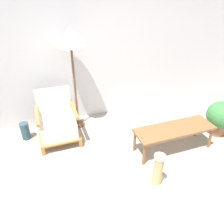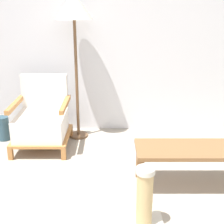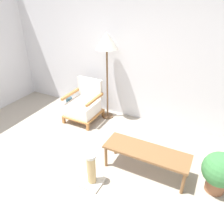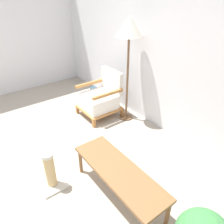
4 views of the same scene
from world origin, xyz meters
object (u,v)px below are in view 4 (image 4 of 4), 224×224
object	(u,v)px
floor_lamp	(129,31)
scratching_post	(51,173)
armchair	(100,98)
coffee_table	(119,173)
vase	(94,94)

from	to	relation	value
floor_lamp	scratching_post	distance (m)	2.26
armchair	coffee_table	bearing A→B (deg)	-27.78
scratching_post	armchair	bearing A→B (deg)	126.54
coffee_table	scratching_post	world-z (taller)	scratching_post
floor_lamp	scratching_post	bearing A→B (deg)	-68.74
floor_lamp	coffee_table	bearing A→B (deg)	-42.69
armchair	vase	bearing A→B (deg)	160.67
armchair	vase	distance (m)	0.59
vase	coffee_table	bearing A→B (deg)	-25.83
floor_lamp	coffee_table	size ratio (longest dim) A/B	1.41
floor_lamp	coffee_table	distance (m)	2.07
armchair	vase	size ratio (longest dim) A/B	2.71
armchair	vase	world-z (taller)	armchair
scratching_post	coffee_table	bearing A→B (deg)	43.35
armchair	coffee_table	size ratio (longest dim) A/B	0.66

